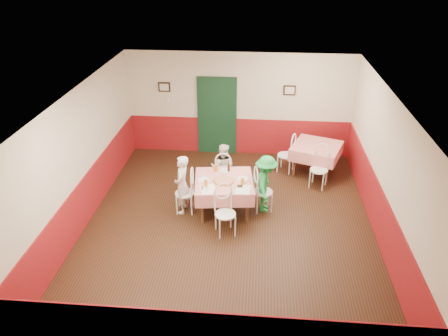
# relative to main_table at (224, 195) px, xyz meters

# --- Properties ---
(floor) EXTENTS (7.00, 7.00, 0.00)m
(floor) POSITION_rel_main_table_xyz_m (0.15, -0.48, -0.38)
(floor) COLOR black
(floor) RESTS_ON ground
(ceiling) EXTENTS (7.00, 7.00, 0.00)m
(ceiling) POSITION_rel_main_table_xyz_m (0.15, -0.48, 2.42)
(ceiling) COLOR white
(ceiling) RESTS_ON back_wall
(back_wall) EXTENTS (6.00, 0.10, 2.80)m
(back_wall) POSITION_rel_main_table_xyz_m (0.15, 3.02, 1.02)
(back_wall) COLOR beige
(back_wall) RESTS_ON ground
(front_wall) EXTENTS (6.00, 0.10, 2.80)m
(front_wall) POSITION_rel_main_table_xyz_m (0.15, -3.98, 1.02)
(front_wall) COLOR beige
(front_wall) RESTS_ON ground
(left_wall) EXTENTS (0.10, 7.00, 2.80)m
(left_wall) POSITION_rel_main_table_xyz_m (-2.85, -0.48, 1.02)
(left_wall) COLOR beige
(left_wall) RESTS_ON ground
(right_wall) EXTENTS (0.10, 7.00, 2.80)m
(right_wall) POSITION_rel_main_table_xyz_m (3.15, -0.48, 1.02)
(right_wall) COLOR beige
(right_wall) RESTS_ON ground
(wainscot_back) EXTENTS (6.00, 0.03, 1.00)m
(wainscot_back) POSITION_rel_main_table_xyz_m (0.15, 3.00, 0.12)
(wainscot_back) COLOR maroon
(wainscot_back) RESTS_ON ground
(wainscot_left) EXTENTS (0.03, 7.00, 1.00)m
(wainscot_left) POSITION_rel_main_table_xyz_m (-2.83, -0.48, 0.12)
(wainscot_left) COLOR maroon
(wainscot_left) RESTS_ON ground
(wainscot_right) EXTENTS (0.03, 7.00, 1.00)m
(wainscot_right) POSITION_rel_main_table_xyz_m (3.14, -0.48, 0.12)
(wainscot_right) COLOR maroon
(wainscot_right) RESTS_ON ground
(door) EXTENTS (0.96, 0.06, 2.10)m
(door) POSITION_rel_main_table_xyz_m (-0.45, 2.97, 0.68)
(door) COLOR black
(door) RESTS_ON ground
(picture_left) EXTENTS (0.32, 0.03, 0.26)m
(picture_left) POSITION_rel_main_table_xyz_m (-1.85, 2.97, 1.48)
(picture_left) COLOR black
(picture_left) RESTS_ON back_wall
(picture_right) EXTENTS (0.32, 0.03, 0.26)m
(picture_right) POSITION_rel_main_table_xyz_m (1.45, 2.97, 1.48)
(picture_right) COLOR black
(picture_right) RESTS_ON back_wall
(thermostat) EXTENTS (0.10, 0.03, 0.10)m
(thermostat) POSITION_rel_main_table_xyz_m (-1.75, 2.97, 1.12)
(thermostat) COLOR white
(thermostat) RESTS_ON back_wall
(main_table) EXTENTS (1.36, 1.36, 0.77)m
(main_table) POSITION_rel_main_table_xyz_m (0.00, 0.00, 0.00)
(main_table) COLOR red
(main_table) RESTS_ON ground
(second_table) EXTENTS (1.44, 1.44, 0.77)m
(second_table) POSITION_rel_main_table_xyz_m (2.16, 1.98, 0.00)
(second_table) COLOR red
(second_table) RESTS_ON ground
(chair_left) EXTENTS (0.43, 0.43, 0.90)m
(chair_left) POSITION_rel_main_table_xyz_m (-0.84, -0.10, 0.08)
(chair_left) COLOR white
(chair_left) RESTS_ON ground
(chair_right) EXTENTS (0.50, 0.50, 0.90)m
(chair_right) POSITION_rel_main_table_xyz_m (0.84, 0.10, 0.08)
(chair_right) COLOR white
(chair_right) RESTS_ON ground
(chair_far) EXTENTS (0.47, 0.47, 0.90)m
(chair_far) POSITION_rel_main_table_xyz_m (-0.10, 0.84, 0.08)
(chair_far) COLOR white
(chair_far) RESTS_ON ground
(chair_near) EXTENTS (0.54, 0.54, 0.90)m
(chair_near) POSITION_rel_main_table_xyz_m (0.10, -0.84, 0.08)
(chair_near) COLOR white
(chair_near) RESTS_ON ground
(chair_second_a) EXTENTS (0.54, 0.54, 0.90)m
(chair_second_a) POSITION_rel_main_table_xyz_m (1.41, 1.98, 0.08)
(chair_second_a) COLOR white
(chair_second_a) RESTS_ON ground
(chair_second_b) EXTENTS (0.54, 0.54, 0.90)m
(chair_second_b) POSITION_rel_main_table_xyz_m (2.16, 1.23, 0.08)
(chair_second_b) COLOR white
(chair_second_b) RESTS_ON ground
(pizza) EXTENTS (0.46, 0.46, 0.03)m
(pizza) POSITION_rel_main_table_xyz_m (-0.00, -0.06, 0.40)
(pizza) COLOR #B74723
(pizza) RESTS_ON main_table
(plate_left) EXTENTS (0.28, 0.28, 0.01)m
(plate_left) POSITION_rel_main_table_xyz_m (-0.43, -0.04, 0.39)
(plate_left) COLOR white
(plate_left) RESTS_ON main_table
(plate_right) EXTENTS (0.28, 0.28, 0.01)m
(plate_right) POSITION_rel_main_table_xyz_m (0.39, 0.07, 0.39)
(plate_right) COLOR white
(plate_right) RESTS_ON main_table
(plate_far) EXTENTS (0.28, 0.28, 0.01)m
(plate_far) POSITION_rel_main_table_xyz_m (-0.03, 0.41, 0.39)
(plate_far) COLOR white
(plate_far) RESTS_ON main_table
(glass_a) EXTENTS (0.08, 0.08, 0.14)m
(glass_a) POSITION_rel_main_table_xyz_m (-0.36, -0.28, 0.45)
(glass_a) COLOR #BF7219
(glass_a) RESTS_ON main_table
(glass_b) EXTENTS (0.08, 0.08, 0.14)m
(glass_b) POSITION_rel_main_table_xyz_m (0.40, -0.15, 0.45)
(glass_b) COLOR #BF7219
(glass_b) RESTS_ON main_table
(glass_c) EXTENTS (0.09, 0.09, 0.15)m
(glass_c) POSITION_rel_main_table_xyz_m (-0.22, 0.39, 0.46)
(glass_c) COLOR #BF7219
(glass_c) RESTS_ON main_table
(beer_bottle) EXTENTS (0.06, 0.06, 0.21)m
(beer_bottle) POSITION_rel_main_table_xyz_m (0.07, 0.38, 0.49)
(beer_bottle) COLOR #381C0A
(beer_bottle) RESTS_ON main_table
(shaker_a) EXTENTS (0.04, 0.04, 0.09)m
(shaker_a) POSITION_rel_main_table_xyz_m (-0.39, -0.46, 0.43)
(shaker_a) COLOR silver
(shaker_a) RESTS_ON main_table
(shaker_b) EXTENTS (0.04, 0.04, 0.09)m
(shaker_b) POSITION_rel_main_table_xyz_m (-0.31, -0.48, 0.43)
(shaker_b) COLOR silver
(shaker_b) RESTS_ON main_table
(shaker_c) EXTENTS (0.04, 0.04, 0.09)m
(shaker_c) POSITION_rel_main_table_xyz_m (-0.41, -0.43, 0.43)
(shaker_c) COLOR #B23319
(shaker_c) RESTS_ON main_table
(menu_left) EXTENTS (0.39, 0.46, 0.00)m
(menu_left) POSITION_rel_main_table_xyz_m (-0.30, -0.41, 0.39)
(menu_left) COLOR white
(menu_left) RESTS_ON main_table
(menu_right) EXTENTS (0.34, 0.43, 0.00)m
(menu_right) POSITION_rel_main_table_xyz_m (0.43, -0.36, 0.39)
(menu_right) COLOR white
(menu_right) RESTS_ON main_table
(wallet) EXTENTS (0.12, 0.10, 0.02)m
(wallet) POSITION_rel_main_table_xyz_m (0.35, -0.25, 0.40)
(wallet) COLOR black
(wallet) RESTS_ON main_table
(diner_left) EXTENTS (0.34, 0.50, 1.33)m
(diner_left) POSITION_rel_main_table_xyz_m (-0.89, -0.11, 0.29)
(diner_left) COLOR gray
(diner_left) RESTS_ON ground
(diner_far) EXTENTS (0.60, 0.48, 1.18)m
(diner_far) POSITION_rel_main_table_xyz_m (-0.11, 0.89, 0.22)
(diner_far) COLOR gray
(diner_far) RESTS_ON ground
(diner_right) EXTENTS (0.50, 0.85, 1.30)m
(diner_right) POSITION_rel_main_table_xyz_m (0.89, 0.11, 0.27)
(diner_right) COLOR gray
(diner_right) RESTS_ON ground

